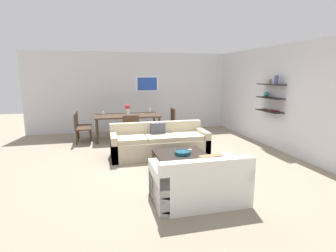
{
  "coord_description": "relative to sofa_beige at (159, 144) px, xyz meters",
  "views": [
    {
      "loc": [
        -1.45,
        -5.87,
        1.95
      ],
      "look_at": [
        0.06,
        0.2,
        0.75
      ],
      "focal_mm": 28.7,
      "sensor_mm": 36.0,
      "label": 1
    }
  ],
  "objects": [
    {
      "name": "centerpiece_vase",
      "position": [
        -0.57,
        1.9,
        0.65
      ],
      "size": [
        0.16,
        0.16,
        0.33
      ],
      "color": "silver",
      "rests_on": "dining_table"
    },
    {
      "name": "back_wall_unit",
      "position": [
        0.43,
        3.19,
        1.06
      ],
      "size": [
        8.4,
        0.09,
        2.7
      ],
      "color": "silver",
      "rests_on": "ground"
    },
    {
      "name": "dining_chair_right_far",
      "position": [
        0.79,
        2.09,
        0.21
      ],
      "size": [
        0.44,
        0.44,
        0.88
      ],
      "color": "#422D1E",
      "rests_on": "ground"
    },
    {
      "name": "wine_glass_left_near",
      "position": [
        -1.29,
        1.76,
        0.57
      ],
      "size": [
        0.07,
        0.07,
        0.15
      ],
      "color": "silver",
      "rests_on": "dining_table"
    },
    {
      "name": "right_wall_shelf_unit",
      "position": [
        3.15,
        0.26,
        1.06
      ],
      "size": [
        0.34,
        8.2,
        2.7
      ],
      "color": "silver",
      "rests_on": "ground"
    },
    {
      "name": "coffee_table",
      "position": [
        0.19,
        -1.27,
        -0.1
      ],
      "size": [
        1.02,
        1.09,
        0.38
      ],
      "color": "black",
      "rests_on": "ground"
    },
    {
      "name": "decorative_bowl",
      "position": [
        0.2,
        -1.27,
        0.13
      ],
      "size": [
        0.32,
        0.32,
        0.07
      ],
      "color": "navy",
      "rests_on": "coffee_table"
    },
    {
      "name": "sofa_beige",
      "position": [
        0.0,
        0.0,
        0.0
      ],
      "size": [
        2.31,
        0.9,
        0.78
      ],
      "color": "beige",
      "rests_on": "ground"
    },
    {
      "name": "wine_glass_foot",
      "position": [
        -0.58,
        1.47,
        0.58
      ],
      "size": [
        0.06,
        0.06,
        0.18
      ],
      "color": "silver",
      "rests_on": "dining_table"
    },
    {
      "name": "candle_jar",
      "position": [
        0.39,
        -1.17,
        0.12
      ],
      "size": [
        0.08,
        0.08,
        0.06
      ],
      "primitive_type": "cylinder",
      "color": "silver",
      "rests_on": "coffee_table"
    },
    {
      "name": "dining_chair_left_far",
      "position": [
        -1.95,
        2.09,
        0.21
      ],
      "size": [
        0.44,
        0.44,
        0.88
      ],
      "color": "#422D1E",
      "rests_on": "ground"
    },
    {
      "name": "dining_chair_left_near",
      "position": [
        -1.95,
        1.66,
        0.21
      ],
      "size": [
        0.44,
        0.44,
        0.88
      ],
      "color": "#422D1E",
      "rests_on": "ground"
    },
    {
      "name": "dining_table",
      "position": [
        -0.58,
        1.88,
        0.39
      ],
      "size": [
        1.92,
        0.94,
        0.75
      ],
      "color": "#422D1E",
      "rests_on": "ground"
    },
    {
      "name": "ground_plane",
      "position": [
        0.13,
        -0.34,
        -0.29
      ],
      "size": [
        18.0,
        18.0,
        0.0
      ],
      "primitive_type": "plane",
      "color": "gray"
    },
    {
      "name": "loveseat_white",
      "position": [
        0.09,
        -2.52,
        0.0
      ],
      "size": [
        1.42,
        0.9,
        0.78
      ],
      "color": "white",
      "rests_on": "ground"
    },
    {
      "name": "wine_glass_right_far",
      "position": [
        0.12,
        1.99,
        0.58
      ],
      "size": [
        0.08,
        0.08,
        0.17
      ],
      "color": "silver",
      "rests_on": "dining_table"
    },
    {
      "name": "dining_chair_foot",
      "position": [
        -0.58,
        1.0,
        0.21
      ],
      "size": [
        0.44,
        0.44,
        0.88
      ],
      "color": "#422D1E",
      "rests_on": "ground"
    }
  ]
}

